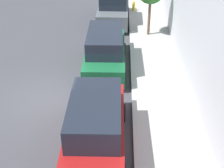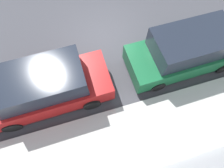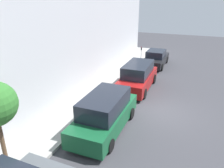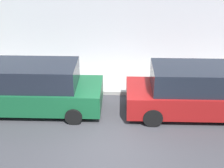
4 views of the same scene
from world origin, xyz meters
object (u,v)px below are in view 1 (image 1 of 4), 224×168
Objects in this scene: parked_minivan_second at (95,126)px; parked_suv_fourth at (113,9)px; parked_minivan_third at (105,50)px; fire_hydrant at (134,6)px.

parked_minivan_second is 1.02× the size of parked_suv_fourth.
parked_minivan_third is 8.62m from fire_hydrant.
parked_minivan_second is at bearing -96.57° from fire_hydrant.
fire_hydrant is at bearing 83.43° from parked_minivan_second.
parked_suv_fourth reaches higher than parked_minivan_second.
parked_minivan_third is 6.43m from parked_suv_fourth.
parked_minivan_second is 5.83m from parked_minivan_third.
parked_minivan_second is 1.00× the size of parked_minivan_third.
parked_suv_fourth is at bearing 88.11° from parked_minivan_third.
parked_minivan_third is at bearing 89.84° from parked_minivan_second.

